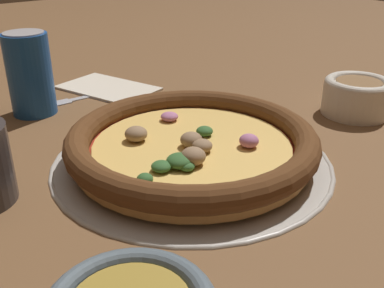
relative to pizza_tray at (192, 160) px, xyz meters
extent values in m
plane|color=brown|center=(0.00, 0.00, 0.00)|extent=(3.00, 3.00, 0.00)
cylinder|color=#B7B2A8|center=(0.00, 0.00, 0.00)|extent=(0.33, 0.33, 0.00)
torus|color=#B7B2A8|center=(0.00, 0.00, 0.00)|extent=(0.34, 0.34, 0.01)
cylinder|color=tan|center=(0.00, 0.00, 0.01)|extent=(0.28, 0.28, 0.01)
torus|color=#563319|center=(0.00, 0.00, 0.03)|extent=(0.30, 0.30, 0.03)
cylinder|color=#A32D19|center=(0.00, 0.00, 0.02)|extent=(0.25, 0.25, 0.00)
cylinder|color=#E5B75B|center=(0.00, 0.00, 0.02)|extent=(0.24, 0.24, 0.00)
ellipsoid|color=#B26B93|center=(-0.07, 0.02, 0.03)|extent=(0.03, 0.03, 0.01)
ellipsoid|color=#8E7051|center=(0.04, -0.03, 0.03)|extent=(0.04, 0.04, 0.02)
ellipsoid|color=#33602D|center=(0.05, -0.05, 0.03)|extent=(0.02, 0.02, 0.01)
ellipsoid|color=#33602D|center=(0.04, -0.10, 0.03)|extent=(0.02, 0.02, 0.01)
ellipsoid|color=#B26B93|center=(0.05, 0.04, 0.03)|extent=(0.03, 0.03, 0.02)
ellipsoid|color=#33602D|center=(0.04, -0.05, 0.03)|extent=(0.03, 0.03, 0.01)
ellipsoid|color=#8E7051|center=(0.02, -0.01, 0.03)|extent=(0.03, 0.03, 0.01)
ellipsoid|color=#33602D|center=(-0.01, 0.03, 0.03)|extent=(0.03, 0.03, 0.01)
ellipsoid|color=#33602D|center=(0.03, -0.07, 0.03)|extent=(0.02, 0.02, 0.01)
ellipsoid|color=#8E7051|center=(-0.05, -0.05, 0.03)|extent=(0.04, 0.04, 0.02)
ellipsoid|color=#8E7051|center=(0.01, -0.01, 0.03)|extent=(0.03, 0.03, 0.02)
cylinder|color=silver|center=(0.04, 0.29, 0.02)|extent=(0.10, 0.10, 0.05)
torus|color=silver|center=(0.04, 0.29, 0.05)|extent=(0.10, 0.10, 0.02)
cylinder|color=brown|center=(0.04, 0.29, 0.05)|extent=(0.07, 0.07, 0.00)
cube|color=beige|center=(-0.31, 0.06, 0.00)|extent=(0.19, 0.15, 0.01)
cube|color=#B7B7BC|center=(-0.29, 0.05, 0.00)|extent=(0.02, 0.13, 0.00)
cube|color=#B7B7BC|center=(-0.30, -0.04, 0.00)|extent=(0.02, 0.05, 0.00)
cylinder|color=#194C99|center=(-0.28, -0.08, 0.06)|extent=(0.07, 0.07, 0.12)
cylinder|color=#BCBCC1|center=(-0.28, -0.08, 0.12)|extent=(0.06, 0.06, 0.00)
camera|label=1|loc=(0.37, -0.31, 0.25)|focal=42.00mm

